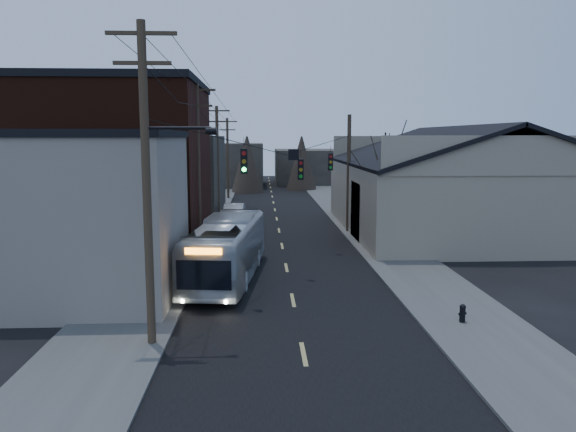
% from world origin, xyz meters
% --- Properties ---
extents(ground, '(160.00, 160.00, 0.00)m').
position_xyz_m(ground, '(0.00, 0.00, 0.00)').
color(ground, black).
rests_on(ground, ground).
extents(road_surface, '(9.00, 110.00, 0.02)m').
position_xyz_m(road_surface, '(0.00, 30.00, 0.01)').
color(road_surface, black).
rests_on(road_surface, ground).
extents(sidewalk_left, '(4.00, 110.00, 0.12)m').
position_xyz_m(sidewalk_left, '(-6.50, 30.00, 0.06)').
color(sidewalk_left, '#474744').
rests_on(sidewalk_left, ground).
extents(sidewalk_right, '(4.00, 110.00, 0.12)m').
position_xyz_m(sidewalk_right, '(6.50, 30.00, 0.06)').
color(sidewalk_right, '#474744').
rests_on(sidewalk_right, ground).
extents(building_clapboard, '(8.00, 8.00, 7.00)m').
position_xyz_m(building_clapboard, '(-9.00, 9.00, 3.50)').
color(building_clapboard, gray).
rests_on(building_clapboard, ground).
extents(building_brick, '(10.00, 12.00, 10.00)m').
position_xyz_m(building_brick, '(-10.00, 20.00, 5.00)').
color(building_brick, black).
rests_on(building_brick, ground).
extents(building_left_far, '(9.00, 14.00, 7.00)m').
position_xyz_m(building_left_far, '(-9.50, 36.00, 3.50)').
color(building_left_far, '#302C26').
rests_on(building_left_far, ground).
extents(warehouse, '(16.16, 20.60, 7.73)m').
position_xyz_m(warehouse, '(13.00, 25.00, 2.70)').
color(warehouse, gray).
rests_on(warehouse, ground).
extents(building_far_left, '(10.00, 12.00, 6.00)m').
position_xyz_m(building_far_left, '(-6.00, 65.00, 3.00)').
color(building_far_left, '#302C26').
rests_on(building_far_left, ground).
extents(building_far_right, '(12.00, 14.00, 5.00)m').
position_xyz_m(building_far_right, '(7.00, 70.00, 2.50)').
color(building_far_right, '#302C26').
rests_on(building_far_right, ground).
extents(bare_tree, '(0.40, 0.40, 7.20)m').
position_xyz_m(bare_tree, '(6.50, 20.00, 3.60)').
color(bare_tree, black).
rests_on(bare_tree, ground).
extents(utility_lines, '(11.24, 45.28, 10.50)m').
position_xyz_m(utility_lines, '(-3.11, 24.14, 4.95)').
color(utility_lines, '#382B1E').
rests_on(utility_lines, ground).
extents(bus, '(3.71, 11.01, 3.01)m').
position_xyz_m(bus, '(-3.00, 11.70, 1.50)').
color(bus, '#AEB5BB').
rests_on(bus, ground).
extents(parked_car, '(1.79, 4.68, 1.52)m').
position_xyz_m(parked_car, '(-3.53, 30.10, 0.76)').
color(parked_car, '#A8ACB0').
rests_on(parked_car, ground).
extents(fire_hydrant, '(0.33, 0.23, 0.68)m').
position_xyz_m(fire_hydrant, '(6.09, 4.55, 0.48)').
color(fire_hydrant, black).
rests_on(fire_hydrant, sidewalk_right).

